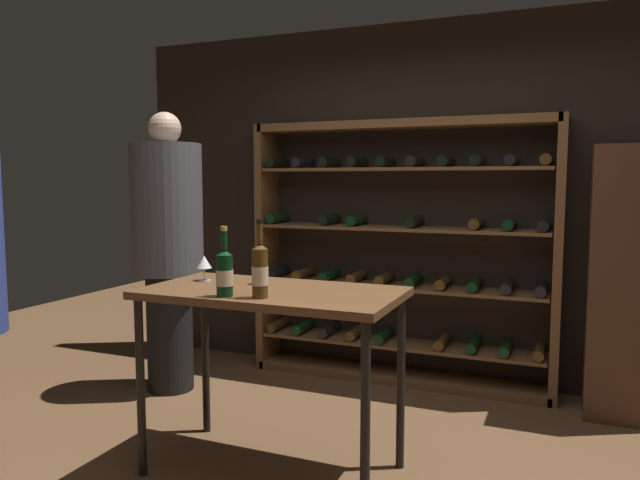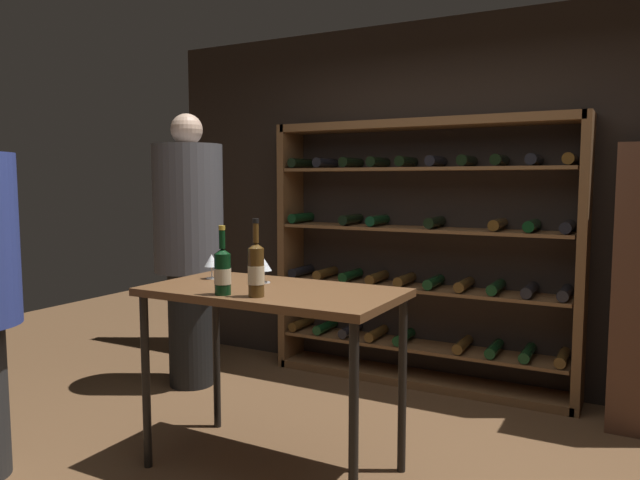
{
  "view_description": "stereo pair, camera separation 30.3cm",
  "coord_description": "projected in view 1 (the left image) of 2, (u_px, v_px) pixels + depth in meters",
  "views": [
    {
      "loc": [
        0.93,
        -2.54,
        1.52
      ],
      "look_at": [
        -0.23,
        0.25,
        1.22
      ],
      "focal_mm": 33.79,
      "sensor_mm": 36.0,
      "label": 1
    },
    {
      "loc": [
        1.21,
        -2.41,
        1.52
      ],
      "look_at": [
        -0.23,
        0.25,
        1.22
      ],
      "focal_mm": 33.79,
      "sensor_mm": 36.0,
      "label": 2
    }
  ],
  "objects": [
    {
      "name": "tasting_table",
      "position": [
        272.0,
        309.0,
        3.07
      ],
      "size": [
        1.3,
        0.69,
        0.97
      ],
      "color": "brown",
      "rests_on": "ground"
    },
    {
      "name": "display_cabinet",
      "position": [
        626.0,
        284.0,
        3.79
      ],
      "size": [
        0.44,
        0.36,
        1.74
      ],
      "primitive_type": "cube",
      "color": "#4C2D1E",
      "rests_on": "ground"
    },
    {
      "name": "wine_rack",
      "position": [
        400.0,
        253.0,
        4.49
      ],
      "size": [
        2.27,
        0.32,
        1.95
      ],
      "color": "brown",
      "rests_on": "ground"
    },
    {
      "name": "wine_bottle_amber_reserve",
      "position": [
        260.0,
        270.0,
        2.82
      ],
      "size": [
        0.08,
        0.08,
        0.37
      ],
      "color": "#4C3314",
      "rests_on": "tasting_table"
    },
    {
      "name": "person_guest_khaki",
      "position": [
        168.0,
        240.0,
        4.29
      ],
      "size": [
        0.5,
        0.5,
        1.99
      ],
      "rotation": [
        0.0,
        0.0,
        3.02
      ],
      "color": "black",
      "rests_on": "ground"
    },
    {
      "name": "wine_glass_stemmed_center",
      "position": [
        204.0,
        263.0,
        3.31
      ],
      "size": [
        0.08,
        0.08,
        0.14
      ],
      "color": "silver",
      "rests_on": "tasting_table"
    },
    {
      "name": "wine_glass_stemmed_right",
      "position": [
        260.0,
        266.0,
        3.2
      ],
      "size": [
        0.09,
        0.09,
        0.14
      ],
      "color": "silver",
      "rests_on": "tasting_table"
    },
    {
      "name": "wine_bottle_green_slim",
      "position": [
        225.0,
        272.0,
        2.86
      ],
      "size": [
        0.08,
        0.08,
        0.34
      ],
      "color": "black",
      "rests_on": "tasting_table"
    },
    {
      "name": "back_wall",
      "position": [
        437.0,
        203.0,
        4.56
      ],
      "size": [
        5.05,
        0.1,
        2.7
      ],
      "primitive_type": "cube",
      "color": "black",
      "rests_on": "ground"
    }
  ]
}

